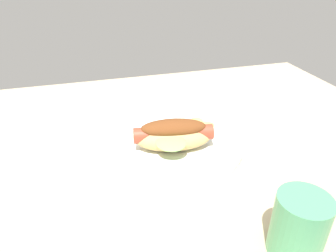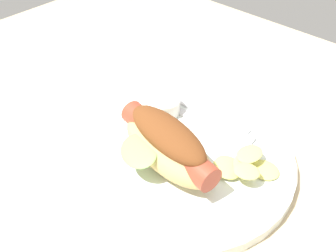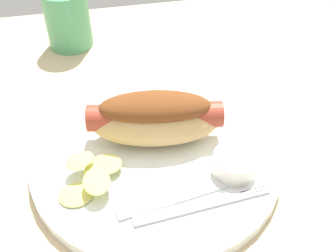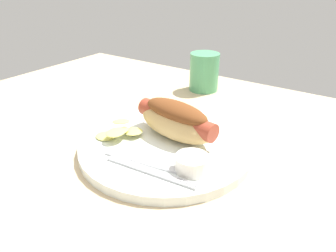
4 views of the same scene
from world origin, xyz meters
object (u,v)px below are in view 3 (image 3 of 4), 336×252
chips_pile (91,177)px  knife (183,195)px  hot_dog (155,117)px  sauce_ramekin (235,164)px  drinking_cup (68,19)px  plate (156,156)px  fork (200,205)px

chips_pile → knife: bearing=157.6°
hot_dog → sauce_ramekin: bearing=-35.0°
hot_dog → chips_pile: size_ratio=2.05×
chips_pile → sauce_ramekin: bearing=174.2°
knife → drinking_cup: (10.82, -37.87, 3.04)cm
plate → fork: 9.55cm
plate → sauce_ramekin: size_ratio=5.93×
knife → chips_pile: size_ratio=1.86×
sauce_ramekin → chips_pile: size_ratio=0.63×
chips_pile → hot_dog: bearing=-144.9°
hot_dog → chips_pile: bearing=-135.6°
sauce_ramekin → chips_pile: same height
fork → knife: same height
chips_pile → drinking_cup: size_ratio=0.84×
plate → sauce_ramekin: 9.80cm
plate → drinking_cup: 32.17cm
hot_dog → drinking_cup: size_ratio=1.72×
chips_pile → drinking_cup: (1.25, -33.92, 2.11)cm
sauce_ramekin → drinking_cup: drinking_cup is taller
plate → drinking_cup: bearing=-73.2°
fork → chips_pile: size_ratio=1.89×
plate → drinking_cup: drinking_cup is taller
sauce_ramekin → fork: bearing=37.8°
fork → chips_pile: bearing=147.9°
chips_pile → drinking_cup: 34.01cm
hot_dog → plate: bearing=-90.3°
plate → knife: 7.55cm
drinking_cup → hot_dog: bearing=109.0°
plate → chips_pile: 8.85cm
sauce_ramekin → drinking_cup: 39.63cm
sauce_ramekin → hot_dog: bearing=-44.2°
sauce_ramekin → chips_pile: bearing=-5.8°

